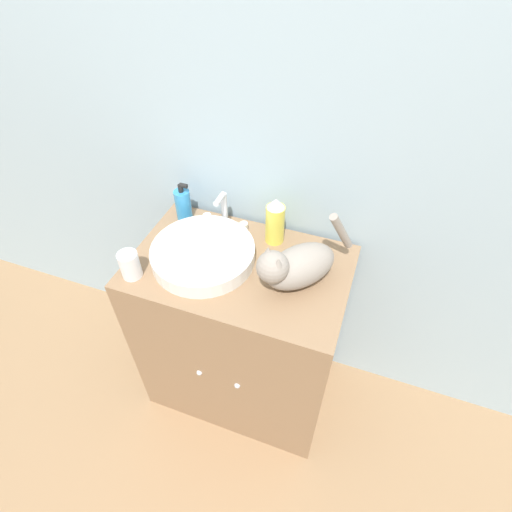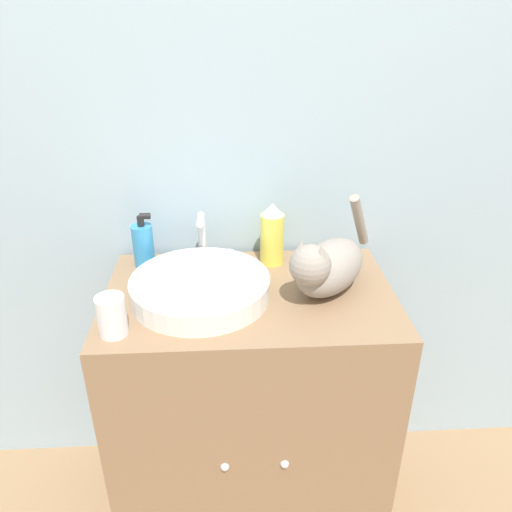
{
  "view_description": "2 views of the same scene",
  "coord_description": "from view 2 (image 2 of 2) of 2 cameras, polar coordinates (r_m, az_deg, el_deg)",
  "views": [
    {
      "loc": [
        0.39,
        -0.66,
        1.85
      ],
      "look_at": [
        0.06,
        0.24,
        0.91
      ],
      "focal_mm": 28.0,
      "sensor_mm": 36.0,
      "label": 1
    },
    {
      "loc": [
        -0.05,
        -0.91,
        1.54
      ],
      "look_at": [
        0.01,
        0.19,
        0.98
      ],
      "focal_mm": 35.0,
      "sensor_mm": 36.0,
      "label": 2
    }
  ],
  "objects": [
    {
      "name": "faucet",
      "position": [
        1.48,
        -6.15,
        1.5
      ],
      "size": [
        0.19,
        0.08,
        0.16
      ],
      "color": "silver",
      "rests_on": "vanity_cabinet"
    },
    {
      "name": "soap_bottle",
      "position": [
        1.5,
        -12.75,
        1.28
      ],
      "size": [
        0.06,
        0.06,
        0.17
      ],
      "color": "#338CCC",
      "rests_on": "vanity_cabinet"
    },
    {
      "name": "cat",
      "position": [
        1.33,
        8.15,
        -1.06
      ],
      "size": [
        0.29,
        0.33,
        0.24
      ],
      "rotation": [
        0.0,
        0.0,
        -2.27
      ],
      "color": "gray",
      "rests_on": "vanity_cabinet"
    },
    {
      "name": "cup",
      "position": [
        1.21,
        -16.16,
        -6.57
      ],
      "size": [
        0.07,
        0.07,
        0.1
      ],
      "color": "white",
      "rests_on": "vanity_cabinet"
    },
    {
      "name": "spray_bottle",
      "position": [
        1.46,
        1.86,
        2.47
      ],
      "size": [
        0.07,
        0.07,
        0.19
      ],
      "color": "#EADB4C",
      "rests_on": "vanity_cabinet"
    },
    {
      "name": "sink_basin",
      "position": [
        1.33,
        -6.38,
        -3.61
      ],
      "size": [
        0.37,
        0.37,
        0.06
      ],
      "color": "white",
      "rests_on": "vanity_cabinet"
    },
    {
      "name": "wall_back",
      "position": [
        1.48,
        -1.39,
        15.79
      ],
      "size": [
        6.0,
        0.05,
        2.5
      ],
      "color": "#9EB7C6",
      "rests_on": "ground_plane"
    },
    {
      "name": "vanity_cabinet",
      "position": [
        1.61,
        -0.65,
        -17.02
      ],
      "size": [
        0.78,
        0.51,
        0.84
      ],
      "color": "#8C6B4C",
      "rests_on": "ground_plane"
    }
  ]
}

